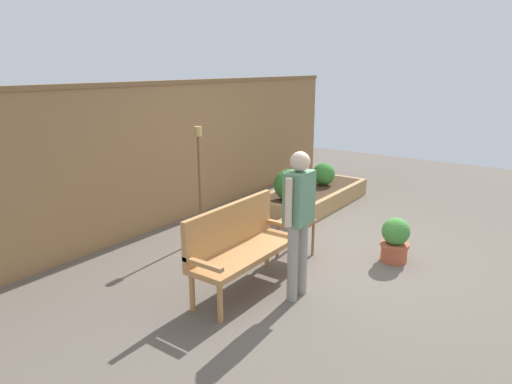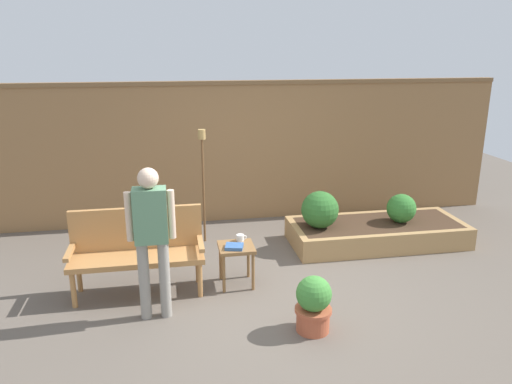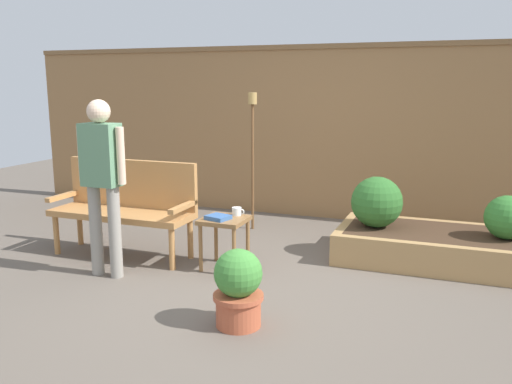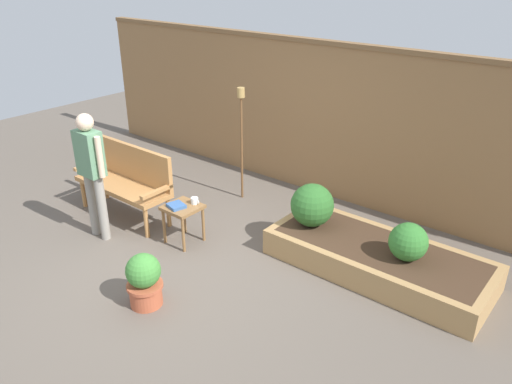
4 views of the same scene
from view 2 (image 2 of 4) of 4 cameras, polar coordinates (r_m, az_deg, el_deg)
ground_plane at (r=5.54m, az=1.52°, el=-11.97°), size 14.00×14.00×0.00m
fence_back at (r=7.59m, az=-2.39°, el=4.73°), size 8.40×0.14×2.16m
garden_bench at (r=5.59m, az=-13.63°, el=-5.99°), size 1.44×0.48×0.94m
side_table at (r=5.62m, az=-2.30°, el=-7.02°), size 0.40×0.40×0.48m
cup_on_table at (r=5.71m, az=-1.82°, el=-5.32°), size 0.12×0.09×0.08m
book_on_table at (r=5.52m, az=-2.54°, el=-6.35°), size 0.23×0.22×0.04m
potted_boxwood at (r=4.84m, az=6.69°, el=-12.73°), size 0.36×0.36×0.56m
raised_planter_bed at (r=7.07m, az=13.83°, el=-4.61°), size 2.40×1.00×0.30m
shrub_near_bench at (r=6.62m, az=7.43°, el=-2.05°), size 0.50×0.50×0.50m
shrub_far_corner at (r=7.06m, az=16.51°, el=-1.83°), size 0.40×0.40×0.40m
tiki_torch at (r=6.68m, az=-6.20°, el=3.08°), size 0.10×0.10×1.59m
person_by_bench at (r=4.87m, az=-12.05°, el=-4.42°), size 0.47×0.20×1.56m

